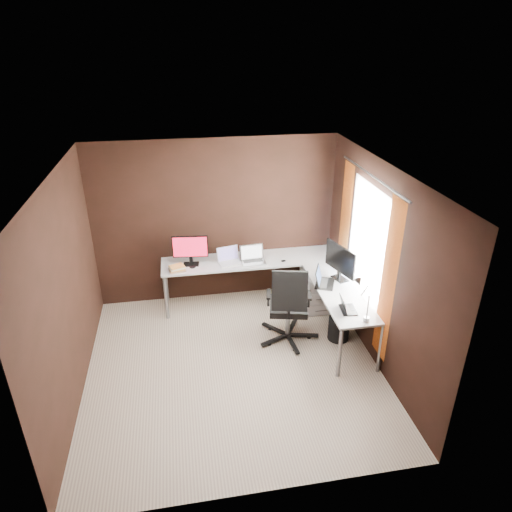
{
  "coord_description": "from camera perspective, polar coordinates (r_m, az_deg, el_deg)",
  "views": [
    {
      "loc": [
        -0.51,
        -4.55,
        3.8
      ],
      "look_at": [
        0.46,
        0.95,
        1.05
      ],
      "focal_mm": 32.0,
      "sensor_mm": 36.0,
      "label": 1
    }
  ],
  "objects": [
    {
      "name": "laptop_silver",
      "position": [
        6.77,
        -0.43,
        -0.27
      ],
      "size": [
        0.37,
        0.28,
        0.24
      ],
      "rotation": [
        0.0,
        0.0,
        0.08
      ],
      "color": "silver",
      "rests_on": "desk"
    },
    {
      "name": "mouse_corner",
      "position": [
        6.79,
        3.45,
        -0.61
      ],
      "size": [
        0.08,
        0.05,
        0.03
      ],
      "primitive_type": "ellipsoid",
      "rotation": [
        0.0,
        0.0,
        0.06
      ],
      "color": "black",
      "rests_on": "desk"
    },
    {
      "name": "desk",
      "position": [
        6.54,
        3.16,
        -2.35
      ],
      "size": [
        2.65,
        2.25,
        0.73
      ],
      "color": "silver",
      "rests_on": "ground"
    },
    {
      "name": "laptop_black_small",
      "position": [
        5.72,
        11.23,
        -6.34
      ],
      "size": [
        0.21,
        0.28,
        0.18
      ],
      "rotation": [
        0.0,
        0.0,
        1.48
      ],
      "color": "black",
      "rests_on": "desk"
    },
    {
      "name": "desk_lamp",
      "position": [
        5.44,
        13.09,
        -4.67
      ],
      "size": [
        0.18,
        0.21,
        0.54
      ],
      "rotation": [
        0.0,
        0.0,
        -0.38
      ],
      "color": "slate",
      "rests_on": "desk"
    },
    {
      "name": "monitor_left",
      "position": [
        6.67,
        -8.22,
        0.92
      ],
      "size": [
        0.52,
        0.17,
        0.45
      ],
      "rotation": [
        0.0,
        0.0,
        -0.11
      ],
      "color": "black",
      "rests_on": "desk"
    },
    {
      "name": "laptop_white",
      "position": [
        6.77,
        -3.37,
        -0.38
      ],
      "size": [
        0.38,
        0.31,
        0.22
      ],
      "rotation": [
        0.0,
        0.0,
        0.24
      ],
      "color": "silver",
      "rests_on": "desk"
    },
    {
      "name": "laptop_black_big",
      "position": [
        6.24,
        8.32,
        -3.06
      ],
      "size": [
        0.36,
        0.41,
        0.23
      ],
      "rotation": [
        0.0,
        0.0,
        1.16
      ],
      "color": "black",
      "rests_on": "desk"
    },
    {
      "name": "monitor_right",
      "position": [
        6.28,
        10.5,
        -0.6
      ],
      "size": [
        0.23,
        0.6,
        0.51
      ],
      "rotation": [
        0.0,
        0.0,
        1.88
      ],
      "color": "black",
      "rests_on": "desk"
    },
    {
      "name": "book_stack",
      "position": [
        6.62,
        -9.84,
        -1.52
      ],
      "size": [
        0.26,
        0.23,
        0.07
      ],
      "rotation": [
        0.0,
        0.0,
        0.26
      ],
      "color": "#A37858",
      "rests_on": "desk"
    },
    {
      "name": "room",
      "position": [
        5.33,
        0.39,
        -2.05
      ],
      "size": [
        3.6,
        3.6,
        2.5
      ],
      "color": "beige",
      "rests_on": "ground"
    },
    {
      "name": "mouse_left",
      "position": [
        6.65,
        -7.94,
        -1.39
      ],
      "size": [
        0.1,
        0.07,
        0.04
      ],
      "primitive_type": "ellipsoid",
      "rotation": [
        0.0,
        0.0,
        0.12
      ],
      "color": "black",
      "rests_on": "desk"
    },
    {
      "name": "office_chair",
      "position": [
        6.2,
        4.03,
        -7.82
      ],
      "size": [
        0.64,
        0.66,
        1.15
      ],
      "rotation": [
        0.0,
        0.0,
        -0.22
      ],
      "color": "black",
      "rests_on": "ground"
    },
    {
      "name": "drawer_pedestal",
      "position": [
        6.96,
        7.59,
        -4.24
      ],
      "size": [
        0.42,
        0.5,
        0.6
      ],
      "primitive_type": "cube",
      "color": "silver",
      "rests_on": "ground"
    },
    {
      "name": "wastebasket",
      "position": [
        6.4,
        10.29,
        -8.86
      ],
      "size": [
        0.31,
        0.31,
        0.33
      ],
      "primitive_type": "cylinder",
      "rotation": [
        0.0,
        0.0,
        -0.09
      ],
      "color": "black",
      "rests_on": "ground"
    }
  ]
}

